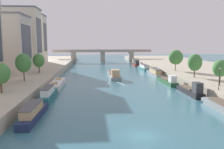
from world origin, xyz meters
TOP-DOWN VIEW (x-y plane):
  - ground_plane at (0.00, 0.00)m, footprint 400.00×400.00m
  - quay_left at (-35.58, 55.00)m, footprint 36.00×170.00m
  - quay_right at (35.58, 55.00)m, footprint 36.00×170.00m
  - barge_midriver at (1.04, 49.19)m, footprint 3.23×19.14m
  - wake_behind_barge at (0.01, 36.73)m, footprint 5.60×5.88m
  - moored_boat_left_lone at (-15.08, 7.47)m, footprint 2.32×11.74m
  - moored_boat_left_far at (-15.17, 19.85)m, footprint 2.02×11.06m
  - moored_boat_left_midway at (-15.56, 34.02)m, footprint 2.96×15.23m
  - moored_boat_right_lone at (15.86, 21.59)m, footprint 2.20×12.03m
  - moored_boat_right_near at (15.08, 34.94)m, footprint 2.40×12.51m
  - moored_boat_right_downstream at (15.96, 51.38)m, footprint 3.24×16.60m
  - moored_boat_right_end at (15.96, 69.17)m, footprint 2.59×15.23m
  - moored_boat_right_midway at (15.84, 86.91)m, footprint 2.94×14.59m
  - tree_left_second at (-23.21, 16.84)m, footprint 3.59×3.59m
  - tree_left_nearest at (-22.90, 30.14)m, footprint 3.79×3.79m
  - tree_left_third at (-22.90, 45.90)m, footprint 3.61×3.61m
  - tree_right_nearest at (22.08, 20.80)m, footprint 3.39×3.39m
  - tree_right_by_lamp at (21.77, 32.81)m, footprint 3.83×3.83m
  - tree_right_end_of_row at (21.99, 47.75)m, footprint 4.73×4.73m
  - lamppost_right_bank at (19.31, 16.38)m, footprint 0.28×0.28m
  - building_left_far_end at (-33.99, 45.20)m, footprint 16.36×12.51m
  - building_left_middle at (-33.99, 64.35)m, footprint 15.25×10.70m
  - building_left_corner at (-33.99, 85.68)m, footprint 11.11×9.27m
  - bridge_far at (0.00, 111.35)m, footprint 59.16×4.40m

SIDE VIEW (x-z plane):
  - ground_plane at x=0.00m, z-range 0.00..0.00m
  - wake_behind_barge at x=0.01m, z-range 0.00..0.03m
  - moored_boat_left_midway at x=-15.56m, z-range -0.53..1.92m
  - moored_boat_right_near at x=15.08m, z-range -0.58..2.33m
  - barge_midriver at x=1.04m, z-range -0.67..2.51m
  - moored_boat_right_midway at x=15.84m, z-range -0.68..2.52m
  - moored_boat_right_lone at x=15.86m, z-range -0.70..2.62m
  - moored_boat_right_end at x=15.96m, z-range -0.19..2.17m
  - moored_boat_left_lone at x=-15.08m, z-range -0.20..2.21m
  - quay_left at x=-35.58m, z-range 0.00..2.16m
  - quay_right at x=35.58m, z-range 0.00..2.16m
  - moored_boat_left_far at x=-15.17m, z-range -0.22..2.44m
  - moored_boat_right_downstream at x=15.96m, z-range -0.22..2.47m
  - lamppost_right_bank at x=19.31m, z-range 2.38..6.79m
  - bridge_far at x=0.00m, z-range 1.00..8.57m
  - tree_left_second at x=-23.21m, z-range 3.01..8.67m
  - tree_right_nearest at x=22.08m, z-range 3.12..8.81m
  - tree_left_third at x=-22.90m, z-range 3.04..9.07m
  - tree_right_by_lamp at x=21.77m, z-range 3.02..9.42m
  - tree_left_nearest at x=-22.90m, z-range 3.24..10.08m
  - tree_right_end_of_row at x=21.99m, z-range 3.18..10.21m
  - building_left_far_end at x=-33.99m, z-range 2.18..20.06m
  - building_left_corner at x=-33.99m, z-range 2.18..24.77m
  - building_left_middle at x=-33.99m, z-range 2.18..24.80m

